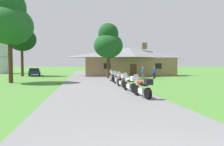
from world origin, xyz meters
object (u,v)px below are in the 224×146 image
object	(u,v)px
motorcycle_black_farthest_in_row	(112,77)
motorcycle_red_nearest_to_camera	(143,88)
motorcycle_silver_second_in_row	(130,84)
bystander_blue_shirt_near_lodge	(143,72)
tree_by_lodge_front	(108,42)
motorcycle_red_third_in_row	(122,81)
tree_left_far	(22,36)
parked_navy_suv_far_left	(35,71)
motorcycle_green_fourth_in_row	(118,79)
bystander_blue_shirt_beside_signpost	(154,72)
metal_silo_distant	(2,55)
tree_left_near	(10,20)

from	to	relation	value
motorcycle_black_farthest_in_row	motorcycle_red_nearest_to_camera	bearing A→B (deg)	-91.16
motorcycle_silver_second_in_row	bystander_blue_shirt_near_lodge	world-z (taller)	bystander_blue_shirt_near_lodge
tree_by_lodge_front	motorcycle_red_nearest_to_camera	bearing A→B (deg)	-91.00
motorcycle_silver_second_in_row	motorcycle_red_third_in_row	size ratio (longest dim) A/B	1.00
motorcycle_black_farthest_in_row	tree_by_lodge_front	world-z (taller)	tree_by_lodge_front
bystander_blue_shirt_near_lodge	tree_left_far	bearing A→B (deg)	-144.37
motorcycle_silver_second_in_row	tree_left_far	size ratio (longest dim) A/B	0.20
motorcycle_silver_second_in_row	motorcycle_black_farthest_in_row	world-z (taller)	same
motorcycle_silver_second_in_row	parked_navy_suv_far_left	bearing A→B (deg)	107.39
motorcycle_silver_second_in_row	motorcycle_green_fourth_in_row	world-z (taller)	same
motorcycle_green_fourth_in_row	bystander_blue_shirt_beside_signpost	size ratio (longest dim) A/B	1.24
bystander_blue_shirt_beside_signpost	tree_left_far	world-z (taller)	tree_left_far
motorcycle_red_third_in_row	tree_by_lodge_front	bearing A→B (deg)	81.79
tree_left_far	tree_by_lodge_front	bearing A→B (deg)	-29.83
bystander_blue_shirt_beside_signpost	metal_silo_distant	bearing A→B (deg)	164.42
motorcycle_silver_second_in_row	motorcycle_red_third_in_row	distance (m)	2.83
metal_silo_distant	parked_navy_suv_far_left	distance (m)	14.12
bystander_blue_shirt_beside_signpost	tree_left_far	size ratio (longest dim) A/B	0.17
tree_left_far	parked_navy_suv_far_left	xyz separation A→B (m)	(1.70, 1.47, -6.18)
bystander_blue_shirt_near_lodge	tree_by_lodge_front	size ratio (longest dim) A/B	0.21
motorcycle_red_nearest_to_camera	motorcycle_green_fourth_in_row	xyz separation A→B (m)	(-0.02, 7.83, -0.01)
bystander_blue_shirt_near_lodge	motorcycle_red_third_in_row	bearing A→B (deg)	-59.09
motorcycle_red_nearest_to_camera	metal_silo_distant	size ratio (longest dim) A/B	0.24
bystander_blue_shirt_near_lodge	tree_by_lodge_front	bearing A→B (deg)	-116.65
motorcycle_red_third_in_row	parked_navy_suv_far_left	size ratio (longest dim) A/B	0.43
tree_left_far	tree_left_near	world-z (taller)	tree_left_far
motorcycle_silver_second_in_row	parked_navy_suv_far_left	world-z (taller)	parked_navy_suv_far_left
parked_navy_suv_far_left	motorcycle_silver_second_in_row	bearing A→B (deg)	-73.79
bystander_blue_shirt_beside_signpost	motorcycle_red_third_in_row	bearing A→B (deg)	-102.88
motorcycle_silver_second_in_row	tree_left_far	world-z (taller)	tree_left_far
motorcycle_red_nearest_to_camera	bystander_blue_shirt_beside_signpost	size ratio (longest dim) A/B	1.23
motorcycle_red_nearest_to_camera	bystander_blue_shirt_near_lodge	bearing A→B (deg)	63.10
motorcycle_silver_second_in_row	parked_navy_suv_far_left	size ratio (longest dim) A/B	0.43
motorcycle_green_fourth_in_row	bystander_blue_shirt_beside_signpost	bearing A→B (deg)	41.17
bystander_blue_shirt_near_lodge	motorcycle_red_nearest_to_camera	bearing A→B (deg)	-51.50
motorcycle_silver_second_in_row	tree_by_lodge_front	distance (m)	14.99
bystander_blue_shirt_near_lodge	motorcycle_silver_second_in_row	bearing A→B (deg)	-54.68
tree_by_lodge_front	parked_navy_suv_far_left	world-z (taller)	tree_by_lodge_front
motorcycle_red_third_in_row	parked_navy_suv_far_left	world-z (taller)	parked_navy_suv_far_left
motorcycle_silver_second_in_row	metal_silo_distant	xyz separation A→B (m)	(-21.26, 33.77, 3.69)
motorcycle_red_third_in_row	bystander_blue_shirt_near_lodge	distance (m)	13.41
motorcycle_red_third_in_row	metal_silo_distant	size ratio (longest dim) A/B	0.24
parked_navy_suv_far_left	bystander_blue_shirt_beside_signpost	bearing A→B (deg)	-41.53
bystander_blue_shirt_beside_signpost	tree_left_near	world-z (taller)	tree_left_near
tree_by_lodge_front	metal_silo_distant	xyz separation A→B (m)	(-21.66, 19.50, -0.88)
tree_left_near	metal_silo_distant	size ratio (longest dim) A/B	1.16
motorcycle_silver_second_in_row	tree_left_near	xyz separation A→B (m)	(-11.00, 9.12, 6.13)
motorcycle_red_nearest_to_camera	bystander_blue_shirt_near_lodge	distance (m)	18.38
motorcycle_silver_second_in_row	bystander_blue_shirt_beside_signpost	world-z (taller)	bystander_blue_shirt_beside_signpost
motorcycle_black_farthest_in_row	motorcycle_red_third_in_row	bearing A→B (deg)	-92.08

